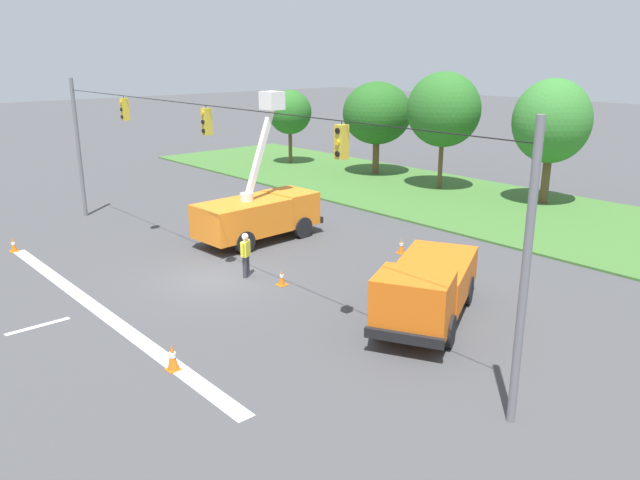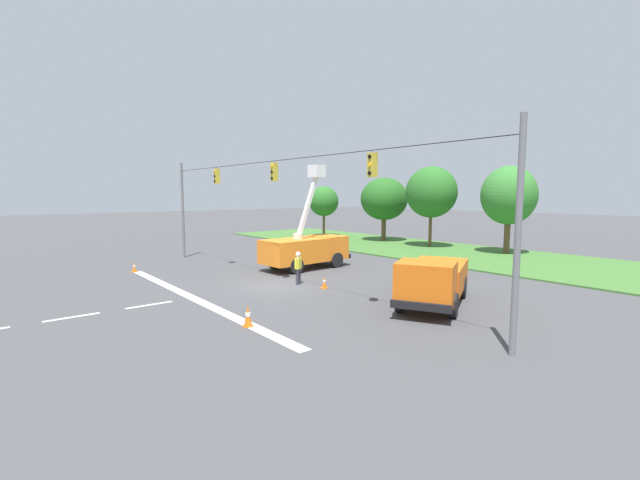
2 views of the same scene
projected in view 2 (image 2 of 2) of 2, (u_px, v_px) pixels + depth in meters
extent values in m
plane|color=#424244|center=(277.00, 285.00, 23.03)|extent=(200.00, 200.00, 0.00)
cube|color=#3D6B2D|center=(465.00, 254.00, 34.28)|extent=(56.00, 12.00, 0.10)
cube|color=silver|center=(193.00, 298.00, 20.10)|extent=(17.60, 0.50, 0.01)
cube|color=silver|center=(149.00, 305.00, 18.85)|extent=(0.20, 2.00, 0.01)
cube|color=silver|center=(72.00, 317.00, 16.97)|extent=(0.20, 2.00, 0.01)
cylinder|color=slate|center=(183.00, 211.00, 32.69)|extent=(0.20, 0.20, 7.20)
cylinder|color=slate|center=(518.00, 237.00, 12.59)|extent=(0.20, 0.20, 7.20)
cylinder|color=black|center=(275.00, 161.00, 22.32)|extent=(26.00, 0.03, 0.03)
cylinder|color=black|center=(217.00, 168.00, 27.69)|extent=(0.02, 0.02, 0.10)
cube|color=gold|center=(217.00, 176.00, 27.75)|extent=(0.32, 0.28, 0.96)
cylinder|color=yellow|center=(214.00, 171.00, 27.61)|extent=(0.16, 0.05, 0.16)
cylinder|color=black|center=(215.00, 176.00, 27.65)|extent=(0.16, 0.05, 0.16)
cylinder|color=black|center=(215.00, 181.00, 27.68)|extent=(0.16, 0.05, 0.16)
cylinder|color=black|center=(274.00, 162.00, 22.41)|extent=(0.02, 0.02, 0.10)
cube|color=gold|center=(274.00, 172.00, 22.46)|extent=(0.32, 0.28, 0.96)
cylinder|color=yellow|center=(272.00, 166.00, 22.33)|extent=(0.16, 0.05, 0.16)
cylinder|color=black|center=(272.00, 172.00, 22.36)|extent=(0.16, 0.05, 0.16)
cylinder|color=black|center=(272.00, 178.00, 22.40)|extent=(0.16, 0.05, 0.16)
cylinder|color=black|center=(373.00, 151.00, 16.89)|extent=(0.02, 0.02, 0.10)
cube|color=gold|center=(372.00, 165.00, 16.95)|extent=(0.32, 0.28, 0.96)
cylinder|color=black|center=(370.00, 157.00, 16.82)|extent=(0.16, 0.05, 0.16)
cylinder|color=yellow|center=(370.00, 165.00, 16.85)|extent=(0.16, 0.05, 0.16)
cylinder|color=black|center=(369.00, 173.00, 16.88)|extent=(0.16, 0.05, 0.16)
cylinder|color=brown|center=(324.00, 225.00, 48.49)|extent=(0.28, 0.28, 2.66)
ellipsoid|color=#286623|center=(324.00, 201.00, 48.20)|extent=(3.23, 3.40, 3.35)
cylinder|color=brown|center=(384.00, 230.00, 43.90)|extent=(0.47, 0.47, 2.33)
ellipsoid|color=#235B1E|center=(384.00, 199.00, 43.56)|extent=(4.78, 4.80, 4.31)
cylinder|color=brown|center=(430.00, 231.00, 38.75)|extent=(0.28, 0.28, 3.02)
ellipsoid|color=#286623|center=(431.00, 192.00, 38.37)|extent=(4.74, 4.24, 4.59)
cylinder|color=brown|center=(507.00, 236.00, 34.44)|extent=(0.47, 0.47, 2.97)
ellipsoid|color=#33752D|center=(509.00, 195.00, 34.09)|extent=(4.24, 4.52, 4.67)
cube|color=orange|center=(294.00, 251.00, 27.33)|extent=(2.57, 4.23, 1.50)
cube|color=orange|center=(328.00, 247.00, 29.28)|extent=(2.36, 1.88, 1.54)
cube|color=#1E2838|center=(335.00, 242.00, 29.66)|extent=(2.01, 0.20, 0.69)
cube|color=black|center=(338.00, 254.00, 29.99)|extent=(2.37, 0.28, 0.30)
cylinder|color=black|center=(315.00, 256.00, 30.01)|extent=(0.33, 1.01, 1.00)
cylinder|color=black|center=(337.00, 260.00, 28.40)|extent=(0.33, 1.01, 1.00)
cylinder|color=black|center=(275.00, 262.00, 27.73)|extent=(0.33, 1.01, 1.00)
cylinder|color=black|center=(296.00, 266.00, 26.12)|extent=(0.33, 1.01, 1.00)
cylinder|color=silver|center=(298.00, 236.00, 27.43)|extent=(0.60, 0.60, 0.36)
cube|color=white|center=(307.00, 207.00, 27.76)|extent=(0.33, 1.84, 4.20)
cube|color=white|center=(317.00, 171.00, 28.04)|extent=(0.94, 0.84, 0.80)
cube|color=orange|center=(437.00, 276.00, 19.78)|extent=(4.03, 4.89, 1.20)
cube|color=orange|center=(426.00, 283.00, 16.96)|extent=(2.82, 2.66, 1.69)
cube|color=#1E2838|center=(423.00, 279.00, 16.34)|extent=(1.80, 0.99, 0.76)
cube|color=black|center=(421.00, 306.00, 16.12)|extent=(2.13, 1.20, 0.30)
cylinder|color=black|center=(454.00, 305.00, 16.84)|extent=(0.71, 1.02, 1.00)
cylinder|color=black|center=(400.00, 300.00, 17.70)|extent=(0.71, 1.02, 1.00)
cylinder|color=black|center=(463.00, 287.00, 20.12)|extent=(0.71, 1.02, 1.00)
cylinder|color=black|center=(417.00, 283.00, 20.97)|extent=(0.71, 1.02, 1.00)
cylinder|color=#383842|center=(297.00, 277.00, 23.04)|extent=(0.18, 0.18, 0.85)
cylinder|color=#383842|center=(299.00, 276.00, 23.23)|extent=(0.18, 0.18, 0.85)
cube|color=yellow|center=(298.00, 263.00, 23.05)|extent=(0.40, 0.47, 0.60)
cube|color=silver|center=(298.00, 263.00, 23.05)|extent=(0.27, 0.41, 0.62)
cylinder|color=yellow|center=(296.00, 263.00, 22.80)|extent=(0.11, 0.11, 0.55)
cylinder|color=yellow|center=(300.00, 262.00, 23.30)|extent=(0.11, 0.11, 0.55)
sphere|color=tan|center=(298.00, 255.00, 23.01)|extent=(0.22, 0.22, 0.22)
sphere|color=white|center=(298.00, 254.00, 23.00)|extent=(0.26, 0.26, 0.26)
cube|color=orange|center=(324.00, 288.00, 22.20)|extent=(0.36, 0.36, 0.03)
cone|color=orange|center=(324.00, 282.00, 22.17)|extent=(0.25, 0.25, 0.62)
cylinder|color=white|center=(324.00, 281.00, 22.16)|extent=(0.15, 0.15, 0.11)
cube|color=orange|center=(134.00, 272.00, 26.83)|extent=(0.36, 0.36, 0.03)
cone|color=orange|center=(134.00, 267.00, 26.79)|extent=(0.25, 0.25, 0.61)
cylinder|color=white|center=(134.00, 266.00, 26.79)|extent=(0.15, 0.15, 0.11)
cube|color=orange|center=(248.00, 326.00, 15.80)|extent=(0.36, 0.36, 0.03)
cone|color=orange|center=(248.00, 315.00, 15.76)|extent=(0.31, 0.31, 0.77)
cylinder|color=white|center=(248.00, 314.00, 15.76)|extent=(0.19, 0.19, 0.14)
cube|color=orange|center=(408.00, 274.00, 25.90)|extent=(0.36, 0.36, 0.03)
cone|color=orange|center=(409.00, 269.00, 25.86)|extent=(0.27, 0.27, 0.68)
cylinder|color=white|center=(409.00, 268.00, 25.86)|extent=(0.17, 0.17, 0.12)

